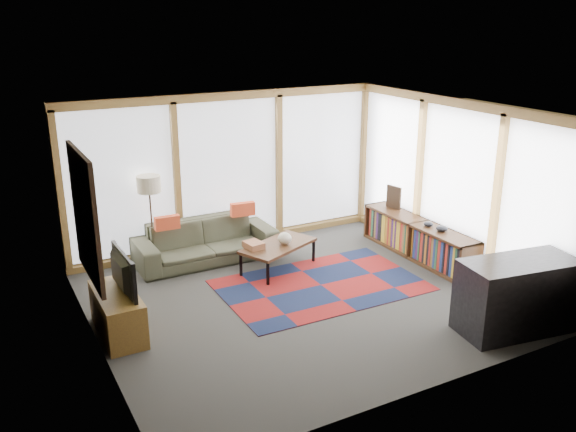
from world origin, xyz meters
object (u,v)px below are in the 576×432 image
floor_lamp (152,221)px  coffee_table (278,257)px  television (117,273)px  tv_console (118,314)px  bar_counter (517,296)px  bookshelf (418,239)px  sofa (205,241)px

floor_lamp → coffee_table: bearing=-32.6°
floor_lamp → television: 2.16m
tv_console → bar_counter: 4.93m
television → bar_counter: television is taller
floor_lamp → bar_counter: size_ratio=1.00×
tv_console → bar_counter: (4.40, -2.23, 0.18)m
floor_lamp → coffee_table: 2.03m
floor_lamp → coffee_table: floor_lamp is taller
coffee_table → bookshelf: 2.32m
tv_console → coffee_table: bearing=18.0°
tv_console → bar_counter: bearing=-26.9°
bookshelf → bar_counter: size_ratio=1.65×
television → bar_counter: 4.91m
tv_console → bar_counter: size_ratio=0.76×
sofa → coffee_table: 1.22m
coffee_table → floor_lamp: bearing=147.4°
coffee_table → bar_counter: bar_counter is taller
bar_counter → floor_lamp: bearing=137.9°
sofa → television: 2.52m
bookshelf → television: 4.90m
sofa → coffee_table: (0.86, -0.86, -0.12)m
sofa → floor_lamp: (-0.79, 0.20, 0.40)m
sofa → tv_console: 2.50m
coffee_table → bookshelf: size_ratio=0.51×
bookshelf → tv_console: bearing=-177.2°
bookshelf → bar_counter: (-0.50, -2.47, 0.16)m
television → sofa: bearing=-47.3°
sofa → bookshelf: size_ratio=0.93×
sofa → tv_console: (-1.81, -1.73, -0.05)m
coffee_table → tv_console: (-2.67, -0.87, 0.07)m
coffee_table → television: size_ratio=1.36×
coffee_table → bookshelf: (2.23, -0.63, 0.10)m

